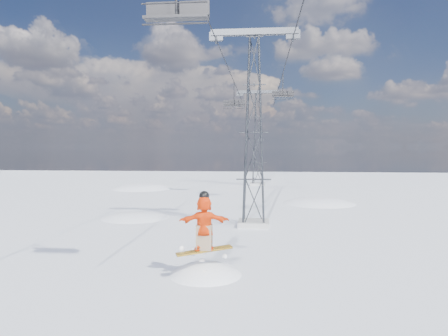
{
  "coord_description": "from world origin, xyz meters",
  "views": [
    {
      "loc": [
        1.25,
        -15.35,
        4.64
      ],
      "look_at": [
        -0.46,
        2.79,
        3.68
      ],
      "focal_mm": 32.0,
      "sensor_mm": 36.0,
      "label": 1
    }
  ],
  "objects_px": {
    "lift_tower_near": "(254,133)",
    "snowboarder_jump": "(206,318)",
    "lift_tower_far": "(258,140)",
    "lift_chair_near": "(177,12)"
  },
  "relations": [
    {
      "from": "lift_tower_near",
      "to": "snowboarder_jump",
      "type": "distance_m",
      "value": 11.71
    },
    {
      "from": "lift_tower_near",
      "to": "snowboarder_jump",
      "type": "height_order",
      "value": "lift_tower_near"
    },
    {
      "from": "lift_tower_near",
      "to": "snowboarder_jump",
      "type": "relative_size",
      "value": 1.62
    },
    {
      "from": "lift_tower_near",
      "to": "lift_tower_far",
      "type": "xyz_separation_m",
      "value": [
        0.0,
        25.0,
        0.0
      ]
    },
    {
      "from": "lift_tower_far",
      "to": "snowboarder_jump",
      "type": "distance_m",
      "value": 34.96
    },
    {
      "from": "lift_chair_near",
      "to": "snowboarder_jump",
      "type": "bearing_deg",
      "value": 69.54
    },
    {
      "from": "lift_tower_near",
      "to": "lift_chair_near",
      "type": "xyz_separation_m",
      "value": [
        -2.2,
        -10.92,
        3.38
      ]
    },
    {
      "from": "lift_tower_near",
      "to": "lift_chair_near",
      "type": "relative_size",
      "value": 4.56
    },
    {
      "from": "lift_tower_far",
      "to": "lift_tower_near",
      "type": "bearing_deg",
      "value": -90.0
    },
    {
      "from": "lift_tower_far",
      "to": "snowboarder_jump",
      "type": "relative_size",
      "value": 1.62
    }
  ]
}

